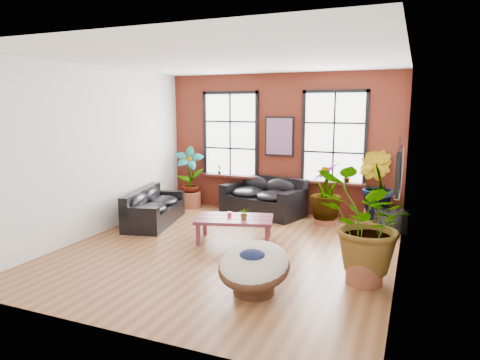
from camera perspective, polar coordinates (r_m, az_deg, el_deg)
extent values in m
cube|color=brown|center=(8.22, -1.62, -9.35)|extent=(6.00, 6.50, 0.02)
cube|color=white|center=(7.81, -1.75, 15.86)|extent=(6.00, 6.50, 0.02)
cube|color=#551D14|center=(10.86, 5.38, 4.79)|extent=(6.00, 0.02, 3.50)
cube|color=silver|center=(5.06, -16.94, -1.22)|extent=(6.00, 0.02, 3.50)
cube|color=silver|center=(9.45, -18.61, 3.60)|extent=(0.02, 6.50, 3.50)
cube|color=silver|center=(7.15, 20.93, 1.65)|extent=(0.02, 6.50, 3.50)
cube|color=white|center=(11.26, -1.31, 6.02)|extent=(1.40, 0.02, 2.10)
cube|color=black|center=(11.32, -1.43, 0.54)|extent=(1.60, 0.22, 0.06)
cube|color=white|center=(10.47, 12.41, 5.52)|extent=(1.40, 0.02, 2.10)
cube|color=black|center=(10.54, 12.13, -0.37)|extent=(1.60, 0.22, 0.06)
cube|color=black|center=(10.78, 2.99, -3.39)|extent=(2.26, 1.56, 0.47)
cube|color=black|center=(10.98, 4.19, -0.65)|extent=(2.03, 0.84, 0.48)
cube|color=black|center=(11.26, -0.68, -0.97)|extent=(0.53, 1.03, 0.24)
cube|color=black|center=(10.20, 7.08, -2.16)|extent=(0.53, 1.03, 0.24)
ellipsoid|color=black|center=(10.91, 1.18, -1.62)|extent=(1.07, 1.06, 0.27)
ellipsoid|color=black|center=(11.10, 2.12, -0.52)|extent=(0.90, 0.51, 0.46)
ellipsoid|color=black|center=(10.45, 4.54, -2.15)|extent=(1.07, 1.06, 0.27)
ellipsoid|color=black|center=(10.65, 5.45, -1.00)|extent=(0.90, 0.51, 0.46)
cube|color=black|center=(10.15, -11.28, -4.61)|extent=(1.27, 2.14, 0.39)
cube|color=black|center=(10.18, -13.02, -2.34)|extent=(0.65, 2.00, 0.40)
cube|color=black|center=(9.27, -13.29, -4.15)|extent=(0.86, 0.39, 0.21)
cube|color=black|center=(10.91, -9.67, -1.95)|extent=(0.86, 0.39, 0.21)
ellipsoid|color=black|center=(9.71, -11.89, -3.75)|extent=(0.89, 1.01, 0.22)
ellipsoid|color=black|center=(9.77, -13.25, -2.85)|extent=(0.42, 0.91, 0.39)
ellipsoid|color=black|center=(10.44, -10.31, -2.76)|extent=(0.89, 1.01, 0.22)
ellipsoid|color=black|center=(10.50, -11.59, -1.93)|extent=(0.42, 0.91, 0.39)
cube|color=#5B202D|center=(8.60, -0.74, -5.23)|extent=(1.70, 1.25, 0.07)
cube|color=black|center=(8.45, -0.87, -5.26)|extent=(1.46, 0.42, 0.00)
cube|color=black|center=(8.73, -0.62, -4.77)|extent=(1.46, 0.42, 0.00)
cube|color=#5B202D|center=(8.45, -5.61, -7.28)|extent=(0.09, 0.09, 0.42)
cube|color=#5B202D|center=(8.28, 3.62, -7.61)|extent=(0.09, 0.09, 0.42)
cube|color=#5B202D|center=(9.10, -4.69, -6.02)|extent=(0.09, 0.09, 0.42)
cube|color=#5B202D|center=(8.94, 3.85, -6.29)|extent=(0.09, 0.09, 0.42)
cylinder|color=#BE2F5C|center=(8.65, -1.41, -4.60)|extent=(0.11, 0.11, 0.10)
cylinder|color=#432618|center=(6.39, 1.86, -13.83)|extent=(0.61, 0.61, 0.24)
torus|color=#432618|center=(6.29, 1.87, -11.48)|extent=(1.06, 1.06, 0.48)
ellipsoid|color=beige|center=(6.26, 1.87, -10.97)|extent=(1.02, 1.08, 0.64)
ellipsoid|color=#131B3E|center=(6.18, 1.72, -10.07)|extent=(0.41, 0.33, 0.18)
cube|color=black|center=(10.78, 5.29, 5.82)|extent=(0.74, 0.04, 0.98)
cube|color=#0C7F8C|center=(10.75, 5.24, 5.81)|extent=(0.66, 0.02, 0.90)
cube|color=black|center=(7.46, 20.50, 1.21)|extent=(0.06, 1.25, 0.72)
cube|color=black|center=(7.46, 20.23, 1.23)|extent=(0.01, 1.15, 0.62)
cylinder|color=#B27F4C|center=(8.58, 20.23, -1.26)|extent=(0.09, 0.38, 0.38)
cylinder|color=#B27F4C|center=(8.54, 20.33, 0.39)|extent=(0.09, 0.30, 0.30)
cylinder|color=black|center=(8.58, 20.19, -1.25)|extent=(0.09, 0.11, 0.11)
cube|color=black|center=(8.49, 20.47, 2.86)|extent=(0.04, 0.05, 0.55)
cube|color=black|center=(8.46, 20.60, 5.01)|extent=(0.06, 0.06, 0.14)
cube|color=black|center=(9.84, 19.36, -5.14)|extent=(0.72, 0.67, 0.49)
cylinder|color=brown|center=(11.65, -6.64, -2.58)|extent=(0.58, 0.58, 0.42)
cylinder|color=brown|center=(10.34, 17.45, -4.75)|extent=(0.56, 0.56, 0.34)
cylinder|color=brown|center=(6.95, 16.24, -11.49)|extent=(0.70, 0.70, 0.41)
cylinder|color=brown|center=(10.09, 11.33, -4.79)|extent=(0.64, 0.64, 0.36)
imported|color=#103E1D|center=(11.52, -6.77, 0.75)|extent=(0.92, 0.78, 1.49)
imported|color=#103E1D|center=(10.20, 17.58, -0.60)|extent=(1.10, 1.08, 1.56)
imported|color=#103E1D|center=(6.74, 16.40, -5.56)|extent=(1.87, 1.85, 1.57)
imported|color=#103E1D|center=(9.94, 11.42, -1.38)|extent=(0.90, 0.90, 1.31)
imported|color=#103E1D|center=(8.42, 0.58, -4.48)|extent=(0.27, 0.25, 0.24)
imported|color=#103E1D|center=(11.42, -2.81, 1.45)|extent=(0.17, 0.17, 0.27)
imported|color=#103E1D|center=(10.45, 14.05, 0.40)|extent=(0.19, 0.19, 0.27)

